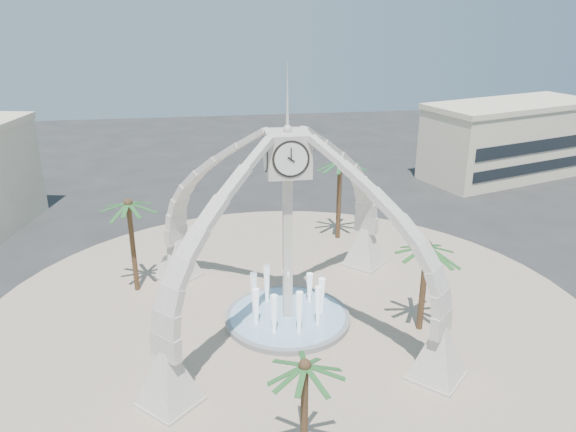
{
  "coord_description": "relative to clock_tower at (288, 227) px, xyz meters",
  "views": [
    {
      "loc": [
        -4.63,
        -30.88,
        19.18
      ],
      "look_at": [
        0.33,
        2.0,
        6.43
      ],
      "focal_mm": 35.0,
      "sensor_mm": 36.0,
      "label": 1
    }
  ],
  "objects": [
    {
      "name": "clock_tower",
      "position": [
        0.0,
        0.0,
        0.0
      ],
      "size": [
        17.94,
        17.94,
        16.3
      ],
      "color": "silver",
      "rests_on": "ground"
    },
    {
      "name": "building_ne",
      "position": [
        30.0,
        28.0,
        -2.18
      ],
      "size": [
        21.87,
        14.17,
        8.6
      ],
      "rotation": [
        0.0,
        0.0,
        0.31
      ],
      "color": "beige",
      "rests_on": "ground"
    },
    {
      "name": "palm_south",
      "position": [
        -1.05,
        -11.85,
        -1.41
      ],
      "size": [
        4.1,
        4.1,
        5.81
      ],
      "rotation": [
        0.0,
        0.0,
        0.21
      ],
      "color": "brown",
      "rests_on": "ground"
    },
    {
      "name": "ground",
      "position": [
        0.0,
        0.0,
        -6.49
      ],
      "size": [
        140.0,
        140.0,
        0.0
      ],
      "primitive_type": "plane",
      "color": "#282828",
      "rests_on": "ground"
    },
    {
      "name": "palm_north",
      "position": [
        6.28,
        12.64,
        0.33
      ],
      "size": [
        5.44,
        5.44,
        7.74
      ],
      "rotation": [
        0.0,
        0.0,
        0.31
      ],
      "color": "brown",
      "rests_on": "ground"
    },
    {
      "name": "fountain",
      "position": [
        0.0,
        0.0,
        -6.2
      ],
      "size": [
        8.0,
        8.0,
        3.62
      ],
      "color": "gray",
      "rests_on": "ground"
    },
    {
      "name": "palm_east",
      "position": [
        8.0,
        -2.2,
        -0.88
      ],
      "size": [
        4.21,
        4.21,
        6.45
      ],
      "rotation": [
        0.0,
        0.0,
        0.05
      ],
      "color": "brown",
      "rests_on": "ground"
    },
    {
      "name": "plaza",
      "position": [
        0.0,
        0.0,
        -6.46
      ],
      "size": [
        40.0,
        40.0,
        0.06
      ],
      "primitive_type": "cylinder",
      "color": "tan",
      "rests_on": "ground"
    },
    {
      "name": "palm_west",
      "position": [
        -9.95,
        5.61,
        -0.03
      ],
      "size": [
        4.42,
        4.42,
        7.29
      ],
      "rotation": [
        0.0,
        0.0,
        -0.2
      ],
      "color": "brown",
      "rests_on": "ground"
    }
  ]
}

